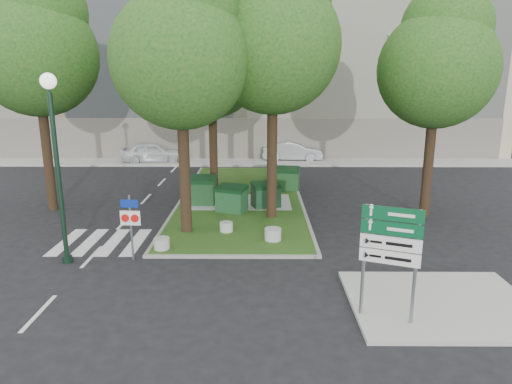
{
  "coord_description": "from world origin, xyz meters",
  "views": [
    {
      "loc": [
        1.44,
        -15.09,
        6.14
      ],
      "look_at": [
        1.32,
        1.52,
        2.0
      ],
      "focal_mm": 32.0,
      "sensor_mm": 36.0,
      "label": 1
    }
  ],
  "objects_px": {
    "tree_median_near_right": "(275,32)",
    "bollard_left": "(162,243)",
    "tree_median_far": "(274,39)",
    "dumpster_d": "(287,179)",
    "street_lamp": "(55,148)",
    "tree_street_right": "(440,58)",
    "directional_sign": "(390,246)",
    "dumpster_b": "(232,199)",
    "litter_bin": "(277,177)",
    "tree_street_left": "(38,44)",
    "car_silver": "(292,151)",
    "bollard_right": "(273,234)",
    "bollard_mid": "(226,227)",
    "traffic_sign_pole": "(131,219)",
    "dumpster_c": "(266,195)",
    "tree_median_mid": "(213,62)",
    "car_white": "(153,152)",
    "dumpster_a": "(201,190)",
    "tree_median_near_left": "(182,46)"
  },
  "relations": [
    {
      "from": "directional_sign",
      "to": "tree_median_far",
      "type": "bearing_deg",
      "value": 120.19
    },
    {
      "from": "traffic_sign_pole",
      "to": "tree_street_right",
      "type": "bearing_deg",
      "value": 27.84
    },
    {
      "from": "traffic_sign_pole",
      "to": "car_silver",
      "type": "bearing_deg",
      "value": 74.68
    },
    {
      "from": "tree_street_left",
      "to": "car_silver",
      "type": "height_order",
      "value": "tree_street_left"
    },
    {
      "from": "bollard_left",
      "to": "car_white",
      "type": "distance_m",
      "value": 18.67
    },
    {
      "from": "dumpster_d",
      "to": "tree_street_left",
      "type": "bearing_deg",
      "value": -152.21
    },
    {
      "from": "tree_median_near_left",
      "to": "car_white",
      "type": "distance_m",
      "value": 18.09
    },
    {
      "from": "dumpster_d",
      "to": "bollard_mid",
      "type": "xyz_separation_m",
      "value": [
        -2.89,
        -7.27,
        -0.42
      ]
    },
    {
      "from": "tree_median_near_right",
      "to": "street_lamp",
      "type": "bearing_deg",
      "value": -145.12
    },
    {
      "from": "dumpster_b",
      "to": "traffic_sign_pole",
      "type": "xyz_separation_m",
      "value": [
        -3.11,
        -5.62,
        0.77
      ]
    },
    {
      "from": "tree_median_far",
      "to": "car_white",
      "type": "height_order",
      "value": "tree_median_far"
    },
    {
      "from": "tree_street_right",
      "to": "car_white",
      "type": "relative_size",
      "value": 2.18
    },
    {
      "from": "car_white",
      "to": "car_silver",
      "type": "relative_size",
      "value": 1.01
    },
    {
      "from": "bollard_right",
      "to": "bollard_mid",
      "type": "xyz_separation_m",
      "value": [
        -1.86,
        1.0,
        -0.04
      ]
    },
    {
      "from": "car_white",
      "to": "tree_street_right",
      "type": "bearing_deg",
      "value": -138.64
    },
    {
      "from": "dumpster_b",
      "to": "litter_bin",
      "type": "relative_size",
      "value": 2.33
    },
    {
      "from": "dumpster_b",
      "to": "traffic_sign_pole",
      "type": "relative_size",
      "value": 0.69
    },
    {
      "from": "dumpster_c",
      "to": "bollard_right",
      "type": "bearing_deg",
      "value": -106.44
    },
    {
      "from": "tree_street_left",
      "to": "dumpster_d",
      "type": "distance_m",
      "value": 13.85
    },
    {
      "from": "bollard_right",
      "to": "street_lamp",
      "type": "relative_size",
      "value": 0.1
    },
    {
      "from": "traffic_sign_pole",
      "to": "bollard_left",
      "type": "bearing_deg",
      "value": 46.02
    },
    {
      "from": "dumpster_c",
      "to": "tree_street_right",
      "type": "bearing_deg",
      "value": -27.24
    },
    {
      "from": "dumpster_b",
      "to": "tree_median_mid",
      "type": "bearing_deg",
      "value": 128.47
    },
    {
      "from": "tree_median_far",
      "to": "directional_sign",
      "type": "height_order",
      "value": "tree_median_far"
    },
    {
      "from": "bollard_left",
      "to": "tree_median_mid",
      "type": "bearing_deg",
      "value": 82.1
    },
    {
      "from": "tree_median_far",
      "to": "dumpster_c",
      "type": "relative_size",
      "value": 7.77
    },
    {
      "from": "street_lamp",
      "to": "tree_street_right",
      "type": "bearing_deg",
      "value": 21.29
    },
    {
      "from": "dumpster_c",
      "to": "litter_bin",
      "type": "distance_m",
      "value": 5.33
    },
    {
      "from": "tree_median_near_right",
      "to": "tree_street_right",
      "type": "bearing_deg",
      "value": 4.09
    },
    {
      "from": "tree_median_far",
      "to": "dumpster_b",
      "type": "xyz_separation_m",
      "value": [
        -2.12,
        -6.7,
        -7.6
      ]
    },
    {
      "from": "dumpster_b",
      "to": "litter_bin",
      "type": "bearing_deg",
      "value": 91.0
    },
    {
      "from": "traffic_sign_pole",
      "to": "tree_median_near_left",
      "type": "bearing_deg",
      "value": 65.44
    },
    {
      "from": "dumpster_d",
      "to": "tree_median_far",
      "type": "bearing_deg",
      "value": 116.97
    },
    {
      "from": "tree_median_far",
      "to": "tree_street_left",
      "type": "relative_size",
      "value": 1.08
    },
    {
      "from": "tree_median_far",
      "to": "dumpster_d",
      "type": "bearing_deg",
      "value": -72.93
    },
    {
      "from": "tree_median_near_right",
      "to": "bollard_left",
      "type": "height_order",
      "value": "tree_median_near_right"
    },
    {
      "from": "tree_median_near_right",
      "to": "dumpster_d",
      "type": "bearing_deg",
      "value": 80.03
    },
    {
      "from": "bollard_left",
      "to": "street_lamp",
      "type": "height_order",
      "value": "street_lamp"
    },
    {
      "from": "bollard_left",
      "to": "street_lamp",
      "type": "distance_m",
      "value": 4.86
    },
    {
      "from": "dumpster_b",
      "to": "litter_bin",
      "type": "distance_m",
      "value": 6.48
    },
    {
      "from": "tree_median_far",
      "to": "car_silver",
      "type": "xyz_separation_m",
      "value": [
        1.69,
        7.44,
        -7.57
      ]
    },
    {
      "from": "directional_sign",
      "to": "car_white",
      "type": "xyz_separation_m",
      "value": [
        -11.22,
        23.03,
        -1.32
      ]
    },
    {
      "from": "tree_median_mid",
      "to": "dumpster_d",
      "type": "relative_size",
      "value": 6.62
    },
    {
      "from": "tree_median_far",
      "to": "dumpster_a",
      "type": "relative_size",
      "value": 7.68
    },
    {
      "from": "street_lamp",
      "to": "traffic_sign_pole",
      "type": "xyz_separation_m",
      "value": [
        2.21,
        0.23,
        -2.49
      ]
    },
    {
      "from": "bollard_left",
      "to": "directional_sign",
      "type": "distance_m",
      "value": 8.57
    },
    {
      "from": "tree_street_left",
      "to": "dumpster_b",
      "type": "relative_size",
      "value": 6.89
    },
    {
      "from": "dumpster_c",
      "to": "directional_sign",
      "type": "xyz_separation_m",
      "value": [
        2.95,
        -10.51,
        1.4
      ]
    },
    {
      "from": "tree_street_left",
      "to": "litter_bin",
      "type": "relative_size",
      "value": 16.05
    },
    {
      "from": "tree_median_near_left",
      "to": "dumpster_a",
      "type": "height_order",
      "value": "tree_median_near_left"
    }
  ]
}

